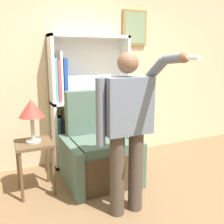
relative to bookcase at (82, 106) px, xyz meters
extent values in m
cube|color=beige|center=(0.33, 0.16, 0.52)|extent=(8.00, 0.06, 2.80)
cube|color=olive|center=(0.91, 0.11, 1.13)|extent=(0.41, 0.04, 0.53)
cube|color=gray|center=(0.91, 0.09, 1.13)|extent=(0.35, 0.01, 0.47)
cube|color=white|center=(-0.43, -0.02, 0.06)|extent=(0.04, 0.28, 1.88)
cube|color=white|center=(0.69, -0.02, 0.06)|extent=(0.04, 0.28, 1.88)
cube|color=white|center=(0.13, 0.11, 0.06)|extent=(1.16, 0.01, 1.88)
cube|color=white|center=(0.13, -0.02, -0.86)|extent=(1.16, 0.28, 0.04)
cube|color=white|center=(0.13, -0.02, 0.06)|extent=(1.16, 0.28, 0.04)
cube|color=white|center=(0.13, -0.02, 0.98)|extent=(1.16, 0.28, 0.04)
cube|color=#337070|center=(-0.38, -0.02, -0.49)|extent=(0.04, 0.19, 0.69)
cube|color=black|center=(-0.33, -0.02, -0.49)|extent=(0.04, 0.23, 0.70)
cube|color=gold|center=(-0.27, -0.02, -0.45)|extent=(0.05, 0.23, 0.78)
cube|color=#5B99A8|center=(-0.22, -0.02, -0.41)|extent=(0.04, 0.23, 0.85)
cube|color=#5B99A8|center=(-0.38, -0.02, 0.39)|extent=(0.04, 0.17, 0.61)
cube|color=#BC4C56|center=(-0.34, -0.02, 0.38)|extent=(0.04, 0.17, 0.59)
cube|color=white|center=(-0.30, -0.02, 0.43)|extent=(0.03, 0.17, 0.70)
cube|color=#1E47B2|center=(-0.25, -0.02, 0.38)|extent=(0.05, 0.21, 0.60)
cube|color=#4C3823|center=(0.00, -0.70, -0.65)|extent=(0.68, 0.72, 0.45)
cube|color=#4C6656|center=(0.00, -0.74, -0.36)|extent=(0.64, 0.60, 0.12)
cube|color=#4C6656|center=(0.00, -0.38, -0.19)|extent=(0.68, 0.16, 0.92)
cube|color=#4C6656|center=(-0.39, -0.70, -0.59)|extent=(0.10, 0.80, 0.57)
cube|color=#4C6656|center=(0.39, -0.70, -0.59)|extent=(0.10, 0.80, 0.57)
cylinder|color=#473D33|center=(-0.11, -1.42, -0.45)|extent=(0.15, 0.15, 0.86)
cylinder|color=#473D33|center=(0.10, -1.42, -0.45)|extent=(0.15, 0.15, 0.86)
cube|color=slate|center=(0.00, -1.42, 0.26)|extent=(0.47, 0.24, 0.55)
sphere|color=brown|center=(0.00, -1.42, 0.66)|extent=(0.20, 0.20, 0.20)
cylinder|color=slate|center=(-0.28, -1.42, 0.21)|extent=(0.09, 0.09, 0.64)
cylinder|color=slate|center=(0.25, -1.54, 0.61)|extent=(0.09, 0.28, 0.23)
cylinder|color=slate|center=(0.25, -1.78, 0.70)|extent=(0.08, 0.27, 0.10)
sphere|color=brown|center=(0.25, -1.91, 0.71)|extent=(0.09, 0.09, 0.09)
cylinder|color=white|center=(0.25, -2.01, 0.71)|extent=(0.04, 0.15, 0.04)
cube|color=brown|center=(-0.80, -0.62, -0.28)|extent=(0.41, 0.41, 0.04)
cylinder|color=brown|center=(-0.97, -0.79, -0.59)|extent=(0.04, 0.04, 0.58)
cylinder|color=brown|center=(-0.62, -0.79, -0.59)|extent=(0.04, 0.04, 0.58)
cylinder|color=brown|center=(-0.97, -0.44, -0.59)|extent=(0.04, 0.04, 0.58)
cylinder|color=brown|center=(-0.62, -0.44, -0.59)|extent=(0.04, 0.04, 0.58)
cylinder|color=#B7B2A8|center=(-0.80, -0.62, -0.25)|extent=(0.17, 0.17, 0.02)
cylinder|color=#B7B2A8|center=(-0.80, -0.62, -0.09)|extent=(0.04, 0.04, 0.28)
cone|color=#B2382D|center=(-0.80, -0.62, 0.15)|extent=(0.28, 0.28, 0.20)
camera|label=1|loc=(-1.16, -3.61, 0.74)|focal=42.00mm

